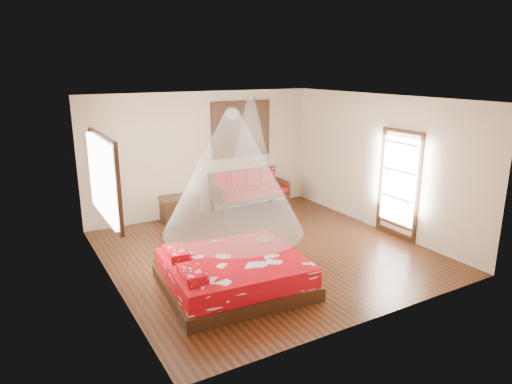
% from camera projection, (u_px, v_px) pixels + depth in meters
% --- Properties ---
extents(room, '(5.54, 5.54, 2.84)m').
position_uv_depth(room, '(266.00, 179.00, 8.12)').
color(room, black).
rests_on(room, ground).
extents(bed, '(2.26, 2.08, 0.64)m').
position_uv_depth(bed, '(233.00, 273.00, 7.02)').
color(bed, black).
rests_on(bed, floor).
extents(daybed, '(1.78, 0.79, 0.94)m').
position_uv_depth(daybed, '(248.00, 189.00, 10.80)').
color(daybed, black).
rests_on(daybed, floor).
extents(storage_chest, '(0.86, 0.66, 0.56)m').
position_uv_depth(storage_chest, '(179.00, 209.00, 10.10)').
color(storage_chest, black).
rests_on(storage_chest, floor).
extents(shutter_panel, '(1.52, 0.06, 1.32)m').
position_uv_depth(shutter_panel, '(241.00, 129.00, 10.72)').
color(shutter_panel, black).
rests_on(shutter_panel, wall_back).
extents(window_left, '(0.10, 1.74, 1.34)m').
position_uv_depth(window_left, '(106.00, 178.00, 6.90)').
color(window_left, black).
rests_on(window_left, wall_left).
extents(glazed_door, '(0.08, 1.02, 2.16)m').
position_uv_depth(glazed_door, '(399.00, 185.00, 9.01)').
color(glazed_door, black).
rests_on(glazed_door, floor).
extents(wine_tray, '(0.28, 0.28, 0.23)m').
position_uv_depth(wine_tray, '(264.00, 237.00, 7.65)').
color(wine_tray, brown).
rests_on(wine_tray, bed).
extents(mosquito_net_main, '(2.10, 2.10, 1.80)m').
position_uv_depth(mosquito_net_main, '(233.00, 172.00, 6.61)').
color(mosquito_net_main, white).
rests_on(mosquito_net_main, ceiling).
extents(mosquito_net_daybed, '(0.82, 0.82, 1.50)m').
position_uv_depth(mosquito_net_daybed, '(251.00, 127.00, 10.30)').
color(mosquito_net_daybed, white).
rests_on(mosquito_net_daybed, ceiling).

